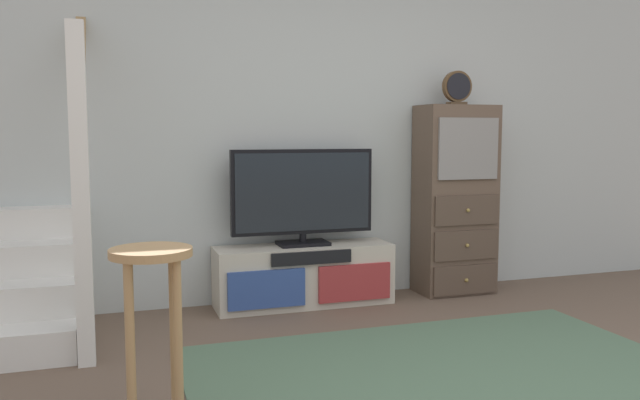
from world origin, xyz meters
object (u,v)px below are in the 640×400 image
(media_console, at_px, (304,275))
(bar_stool_near, at_px, (152,296))
(side_cabinet, at_px, (455,200))
(desk_clock, at_px, (457,88))
(television, at_px, (303,194))

(media_console, height_order, bar_stool_near, bar_stool_near)
(side_cabinet, relative_size, desk_clock, 5.63)
(television, relative_size, side_cabinet, 0.72)
(media_console, xyz_separation_m, television, (0.00, 0.02, 0.58))
(media_console, height_order, side_cabinet, side_cabinet)
(media_console, distance_m, desk_clock, 1.82)
(television, xyz_separation_m, desk_clock, (1.21, -0.03, 0.77))
(side_cabinet, xyz_separation_m, bar_stool_near, (-2.38, -1.65, -0.16))
(media_console, xyz_separation_m, desk_clock, (1.21, -0.00, 1.36))
(television, distance_m, bar_stool_near, 2.04)
(desk_clock, bearing_deg, television, 178.64)
(media_console, bearing_deg, side_cabinet, 0.48)
(media_console, distance_m, side_cabinet, 1.32)
(desk_clock, height_order, bar_stool_near, desk_clock)
(side_cabinet, distance_m, bar_stool_near, 2.90)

